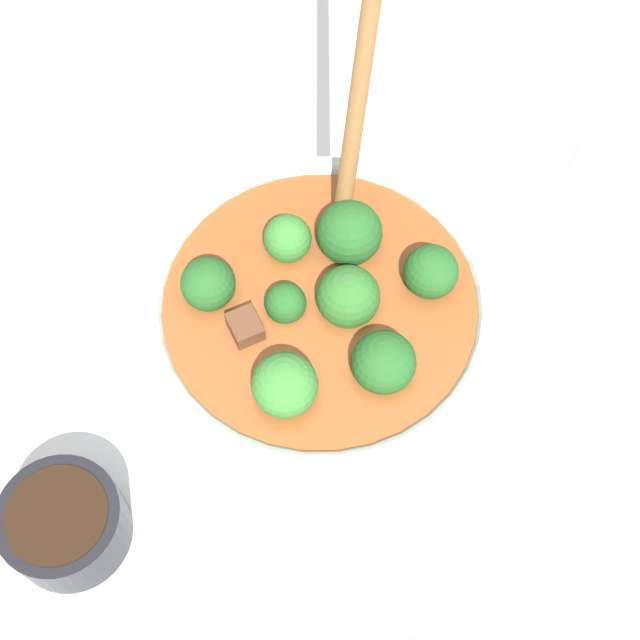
% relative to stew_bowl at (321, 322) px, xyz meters
% --- Properties ---
extents(ground_plane, '(4.00, 4.00, 0.00)m').
position_rel_stew_bowl_xyz_m(ground_plane, '(0.00, 0.00, -0.05)').
color(ground_plane, silver).
extents(stew_bowl, '(0.23, 0.29, 0.28)m').
position_rel_stew_bowl_xyz_m(stew_bowl, '(0.00, 0.00, 0.00)').
color(stew_bowl, '#B2C6BC').
rests_on(stew_bowl, ground_plane).
extents(condiment_bowl, '(0.08, 0.08, 0.05)m').
position_rel_stew_bowl_xyz_m(condiment_bowl, '(0.15, 0.14, -0.03)').
color(condiment_bowl, black).
rests_on(condiment_bowl, ground_plane).
extents(empty_plate, '(0.20, 0.20, 0.02)m').
position_rel_stew_bowl_xyz_m(empty_plate, '(-0.10, -0.22, -0.04)').
color(empty_plate, white).
rests_on(empty_plate, ground_plane).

